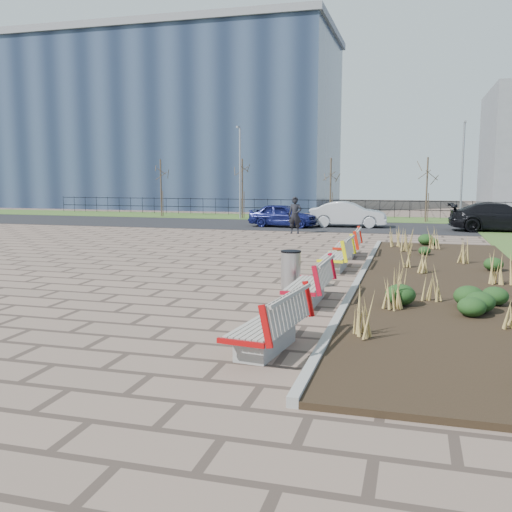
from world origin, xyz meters
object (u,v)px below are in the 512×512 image
(lamp_east, at_px, (462,173))
(bench_a, at_px, (266,322))
(pedestrian, at_px, (295,215))
(bench_b, at_px, (307,281))
(lamp_west, at_px, (240,174))
(bench_d, at_px, (347,243))
(litter_bin, at_px, (291,270))
(car_black, at_px, (500,217))
(car_silver, at_px, (348,214))
(car_blue, at_px, (283,215))
(bench_c, at_px, (335,254))

(lamp_east, bearing_deg, bench_a, -100.21)
(pedestrian, distance_m, lamp_east, 12.23)
(bench_b, bearing_deg, lamp_west, 111.69)
(bench_d, height_order, litter_bin, bench_d)
(car_black, height_order, lamp_west, lamp_west)
(bench_d, bearing_deg, car_silver, 94.49)
(litter_bin, xyz_separation_m, pedestrian, (-2.77, 13.94, 0.44))
(bench_d, distance_m, car_blue, 12.08)
(lamp_west, bearing_deg, car_silver, -28.46)
(bench_b, bearing_deg, car_black, 72.12)
(bench_d, bearing_deg, bench_a, -91.71)
(bench_b, bearing_deg, bench_c, 91.12)
(bench_c, bearing_deg, bench_a, -88.80)
(bench_a, height_order, lamp_east, lamp_east)
(car_silver, height_order, lamp_west, lamp_west)
(bench_c, distance_m, car_black, 15.87)
(litter_bin, height_order, car_blue, car_blue)
(bench_d, distance_m, car_silver, 12.13)
(litter_bin, xyz_separation_m, car_silver, (-0.61, 18.33, 0.24))
(car_black, height_order, lamp_east, lamp_east)
(bench_a, distance_m, car_black, 23.93)
(pedestrian, relative_size, car_black, 0.36)
(bench_a, distance_m, bench_d, 11.55)
(car_blue, bearing_deg, bench_d, -150.04)
(car_blue, distance_m, lamp_west, 7.03)
(bench_c, distance_m, bench_d, 2.97)
(bench_c, height_order, lamp_east, lamp_east)
(car_blue, height_order, lamp_west, lamp_west)
(pedestrian, distance_m, car_blue, 3.67)
(bench_b, distance_m, litter_bin, 1.64)
(bench_a, height_order, bench_c, same)
(car_blue, distance_m, car_black, 11.49)
(car_blue, xyz_separation_m, lamp_east, (9.87, 5.17, 2.36))
(bench_b, height_order, car_black, car_black)
(bench_d, distance_m, pedestrian, 8.43)
(lamp_west, bearing_deg, lamp_east, 0.00)
(bench_b, xyz_separation_m, pedestrian, (-3.48, 15.42, 0.43))
(car_blue, bearing_deg, bench_c, -154.67)
(litter_bin, bearing_deg, lamp_west, 110.23)
(litter_bin, height_order, car_silver, car_silver)
(pedestrian, height_order, car_blue, pedestrian)
(pedestrian, relative_size, car_silver, 0.43)
(bench_c, relative_size, litter_bin, 2.14)
(bench_b, distance_m, car_blue, 19.43)
(lamp_west, bearing_deg, bench_d, -60.98)
(bench_a, distance_m, lamp_east, 28.33)
(lamp_east, bearing_deg, pedestrian, -134.72)
(pedestrian, xyz_separation_m, car_silver, (2.16, 4.39, -0.20))
(bench_b, distance_m, bench_d, 7.76)
(car_silver, bearing_deg, lamp_east, -59.16)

